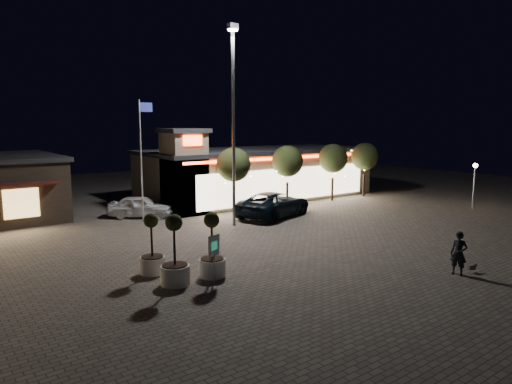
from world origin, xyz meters
TOP-DOWN VIEW (x-y plane):
  - ground at (0.00, 0.00)m, footprint 90.00×90.00m
  - retail_building at (9.51, 15.82)m, footprint 20.40×8.40m
  - floodlight_pole at (2.00, 8.00)m, footprint 0.60×0.40m
  - flagpole at (-1.90, 13.00)m, footprint 0.95×0.10m
  - lamp_post_east at (20.00, 2.00)m, footprint 0.36×0.36m
  - string_tree_a at (4.00, 11.00)m, footprint 2.42×2.42m
  - string_tree_b at (9.00, 11.00)m, footprint 2.42×2.42m
  - string_tree_c at (14.00, 11.00)m, footprint 2.42×2.42m
  - string_tree_d at (18.00, 11.00)m, footprint 2.42×2.42m
  - pickup_truck at (5.87, 8.74)m, footprint 6.84×4.66m
  - white_sedan at (-1.71, 14.00)m, footprint 4.66×4.06m
  - pedestrian at (4.33, -5.72)m, footprint 0.60×0.78m
  - dog at (5.16, -5.95)m, footprint 0.49×0.25m
  - planter_left at (-6.10, 2.29)m, footprint 1.08×1.08m
  - planter_mid at (-5.94, 0.44)m, footprint 1.17×1.17m
  - planter_right at (-4.23, 0.39)m, footprint 1.13×1.13m
  - valet_sign at (-4.55, -0.29)m, footprint 0.63×0.27m

SIDE VIEW (x-z plane):
  - ground at x=0.00m, z-range 0.00..0.00m
  - dog at x=5.16m, z-range 0.13..0.39m
  - white_sedan at x=-1.71m, z-range 0.00..1.52m
  - planter_left at x=-6.10m, z-range -0.51..2.15m
  - planter_right at x=-4.23m, z-range -0.53..2.24m
  - pickup_truck at x=5.87m, z-range 0.00..1.74m
  - planter_mid at x=-5.94m, z-range -0.55..2.34m
  - pedestrian at x=4.33m, z-range 0.00..1.89m
  - valet_sign at x=-4.55m, z-range 0.39..2.36m
  - retail_building at x=9.51m, z-range -0.84..5.26m
  - lamp_post_east at x=20.00m, z-range 0.72..4.20m
  - string_tree_a at x=4.00m, z-range 1.17..5.95m
  - string_tree_b at x=9.00m, z-range 1.17..5.95m
  - string_tree_c at x=14.00m, z-range 1.17..5.95m
  - string_tree_d at x=18.00m, z-range 1.17..5.95m
  - flagpole at x=-1.90m, z-range 0.74..8.74m
  - floodlight_pole at x=2.00m, z-range 0.83..13.21m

